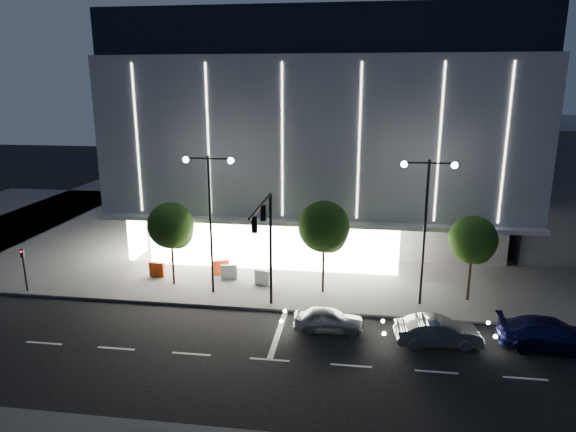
% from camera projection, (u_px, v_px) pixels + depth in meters
% --- Properties ---
extents(ground, '(160.00, 160.00, 0.00)m').
position_uv_depth(ground, '(237.00, 342.00, 26.97)').
color(ground, black).
rests_on(ground, ground).
extents(sidewalk_museum, '(70.00, 40.00, 0.15)m').
position_uv_depth(sidewalk_museum, '(346.00, 224.00, 49.28)').
color(sidewalk_museum, '#474747').
rests_on(sidewalk_museum, ground).
extents(museum, '(30.00, 25.80, 18.00)m').
position_uv_depth(museum, '(326.00, 129.00, 45.61)').
color(museum, '#4C4C51').
rests_on(museum, ground).
extents(traffic_mast, '(0.33, 5.89, 7.07)m').
position_uv_depth(traffic_mast, '(266.00, 233.00, 28.77)').
color(traffic_mast, black).
rests_on(traffic_mast, ground).
extents(street_lamp_west, '(3.16, 0.36, 9.00)m').
position_uv_depth(street_lamp_west, '(210.00, 204.00, 31.62)').
color(street_lamp_west, black).
rests_on(street_lamp_west, ground).
extents(street_lamp_east, '(3.16, 0.36, 9.00)m').
position_uv_depth(street_lamp_east, '(426.00, 211.00, 29.88)').
color(street_lamp_east, black).
rests_on(street_lamp_east, ground).
extents(ped_signal_far, '(0.22, 0.24, 3.00)m').
position_uv_depth(ped_signal_far, '(24.00, 266.00, 32.81)').
color(ped_signal_far, black).
rests_on(ped_signal_far, ground).
extents(tree_left, '(3.02, 3.02, 5.72)m').
position_uv_depth(tree_left, '(171.00, 228.00, 33.48)').
color(tree_left, black).
rests_on(tree_left, ground).
extents(tree_mid, '(3.25, 3.25, 6.15)m').
position_uv_depth(tree_mid, '(324.00, 229.00, 32.06)').
color(tree_mid, black).
rests_on(tree_mid, ground).
extents(tree_right, '(2.91, 2.91, 5.51)m').
position_uv_depth(tree_right, '(473.00, 242.00, 30.97)').
color(tree_right, black).
rests_on(tree_right, ground).
extents(car_lead, '(3.92, 1.69, 1.32)m').
position_uv_depth(car_lead, '(329.00, 320.00, 28.06)').
color(car_lead, '#A0A1A7').
rests_on(car_lead, ground).
extents(car_second, '(4.54, 1.96, 1.45)m').
position_uv_depth(car_second, '(438.00, 332.00, 26.56)').
color(car_second, gray).
rests_on(car_second, ground).
extents(car_third, '(5.45, 2.49, 1.55)m').
position_uv_depth(car_third, '(552.00, 334.00, 26.18)').
color(car_third, '#131549').
rests_on(car_third, ground).
extents(barrier_a, '(1.12, 0.40, 1.00)m').
position_uv_depth(barrier_a, '(157.00, 270.00, 35.62)').
color(barrier_a, red).
rests_on(barrier_a, sidewalk_museum).
extents(barrier_b, '(1.13, 0.46, 1.00)m').
position_uv_depth(barrier_b, '(229.00, 272.00, 35.17)').
color(barrier_b, silver).
rests_on(barrier_b, sidewalk_museum).
extents(barrier_c, '(1.11, 0.67, 1.00)m').
position_uv_depth(barrier_c, '(221.00, 267.00, 36.04)').
color(barrier_c, red).
rests_on(barrier_c, sidewalk_museum).
extents(barrier_d, '(1.12, 0.56, 1.00)m').
position_uv_depth(barrier_d, '(263.00, 277.00, 34.17)').
color(barrier_d, white).
rests_on(barrier_d, sidewalk_museum).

